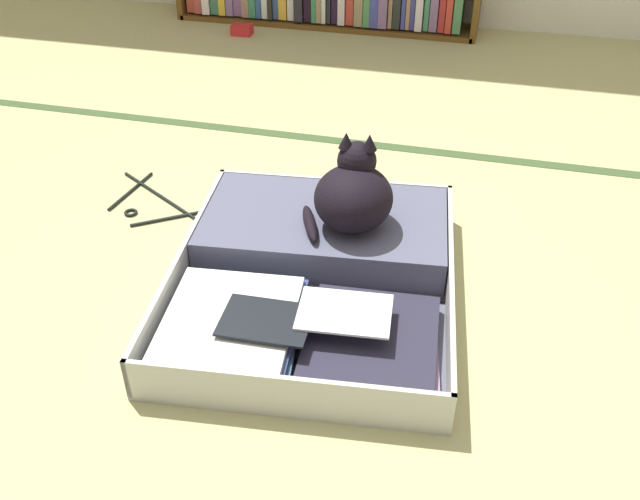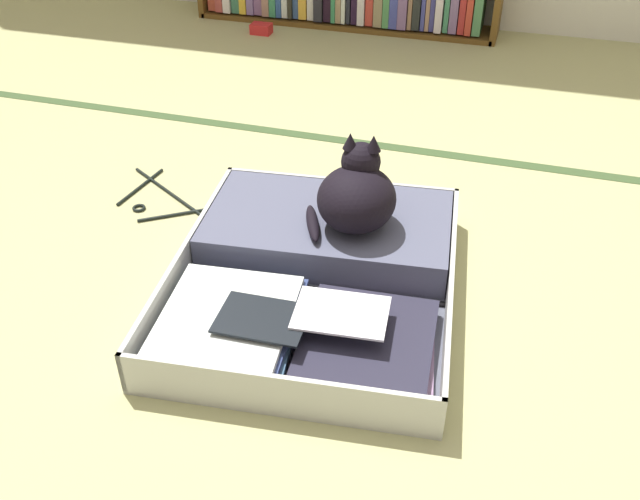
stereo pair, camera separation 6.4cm
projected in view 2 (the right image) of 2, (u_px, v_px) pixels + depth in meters
ground_plane at (337, 327)px, 1.72m from camera, size 10.00×10.00×0.00m
tatami_border at (411, 150)px, 2.48m from camera, size 4.80×0.05×0.00m
open_suitcase at (316, 266)px, 1.84m from camera, size 0.78×0.90×0.12m
black_cat at (357, 195)px, 1.84m from camera, size 0.27×0.26×0.25m
clothes_hanger at (162, 199)px, 2.20m from camera, size 0.38×0.31×0.01m
small_red_pouch at (261, 29)px, 3.48m from camera, size 0.10×0.07×0.05m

